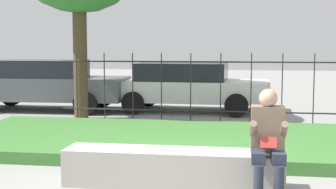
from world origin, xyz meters
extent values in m
plane|color=gray|center=(0.00, 0.00, 0.00)|extent=(60.00, 60.00, 0.00)
cube|color=#ADA89E|center=(-0.07, 0.00, 0.23)|extent=(2.73, 0.54, 0.46)
cube|color=gray|center=(-0.07, 0.00, 0.04)|extent=(2.62, 0.49, 0.08)
cylinder|color=#282D3D|center=(0.97, -0.61, 0.28)|extent=(0.11, 0.11, 0.37)
cube|color=#282D3D|center=(0.97, -0.40, 0.52)|extent=(0.15, 0.42, 0.13)
cylinder|color=#282D3D|center=(1.19, -0.61, 0.28)|extent=(0.11, 0.11, 0.37)
cube|color=#282D3D|center=(1.19, -0.40, 0.52)|extent=(0.15, 0.42, 0.13)
cube|color=#7A6651|center=(1.08, -0.19, 0.79)|extent=(0.38, 0.24, 0.54)
sphere|color=tan|center=(1.08, -0.21, 1.16)|extent=(0.21, 0.21, 0.21)
cylinder|color=#7A6651|center=(0.91, -0.35, 0.81)|extent=(0.08, 0.29, 0.24)
cylinder|color=#7A6651|center=(1.25, -0.35, 0.81)|extent=(0.08, 0.29, 0.24)
cube|color=#B2332D|center=(1.08, -0.45, 0.68)|extent=(0.18, 0.09, 0.13)
cube|color=#3D7533|center=(0.00, 2.40, 0.09)|extent=(8.61, 3.39, 0.19)
cylinder|color=#232326|center=(0.00, 4.63, 0.32)|extent=(6.61, 0.03, 0.03)
cylinder|color=#232326|center=(0.00, 4.63, 1.41)|extent=(6.61, 0.03, 0.03)
cylinder|color=#232326|center=(-2.97, 4.63, 0.80)|extent=(0.02, 0.02, 1.61)
cylinder|color=#232326|center=(-2.31, 4.63, 0.80)|extent=(0.02, 0.02, 1.61)
cylinder|color=#232326|center=(-1.65, 4.63, 0.80)|extent=(0.02, 0.02, 1.61)
cylinder|color=#232326|center=(-0.99, 4.63, 0.80)|extent=(0.02, 0.02, 1.61)
cylinder|color=#232326|center=(-0.33, 4.63, 0.80)|extent=(0.02, 0.02, 1.61)
cylinder|color=#232326|center=(0.33, 4.63, 0.80)|extent=(0.02, 0.02, 1.61)
cylinder|color=#232326|center=(0.99, 4.63, 0.80)|extent=(0.02, 0.02, 1.61)
cylinder|color=#232326|center=(1.65, 4.63, 0.80)|extent=(0.02, 0.02, 1.61)
cylinder|color=#232326|center=(2.31, 4.63, 0.80)|extent=(0.02, 0.02, 1.61)
cube|color=silver|center=(-0.62, 6.90, 0.57)|extent=(4.34, 1.95, 0.55)
cube|color=black|center=(-0.79, 6.90, 1.08)|extent=(2.41, 1.66, 0.47)
cylinder|color=black|center=(0.67, 5.97, 0.30)|extent=(0.60, 0.22, 0.59)
cylinder|color=black|center=(0.74, 7.72, 0.30)|extent=(0.60, 0.22, 0.59)
cylinder|color=black|center=(-1.98, 6.07, 0.30)|extent=(0.60, 0.22, 0.59)
cylinder|color=black|center=(-1.91, 7.82, 0.30)|extent=(0.60, 0.22, 0.59)
cube|color=#4C5156|center=(-4.56, 6.50, 0.61)|extent=(4.55, 1.83, 0.61)
cube|color=black|center=(-4.74, 6.50, 1.15)|extent=(2.52, 1.57, 0.47)
cylinder|color=black|center=(-3.14, 5.71, 0.31)|extent=(0.63, 0.22, 0.62)
cylinder|color=black|center=(-3.19, 7.37, 0.31)|extent=(0.63, 0.22, 0.62)
cylinder|color=black|center=(-5.98, 7.29, 0.31)|extent=(0.63, 0.22, 0.62)
cylinder|color=#4C3D28|center=(-3.05, 5.13, 1.67)|extent=(0.34, 0.34, 3.33)
camera|label=1|loc=(0.75, -5.67, 1.74)|focal=50.00mm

